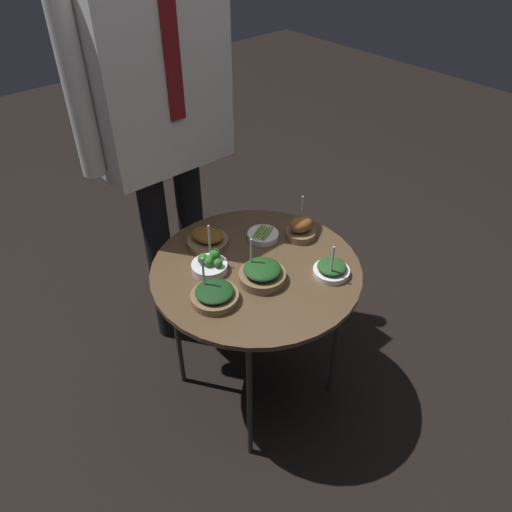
# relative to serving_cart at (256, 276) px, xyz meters

# --- Properties ---
(ground_plane) EXTENTS (8.00, 8.00, 0.00)m
(ground_plane) POSITION_rel_serving_cart_xyz_m (0.00, 0.00, -0.59)
(ground_plane) COLOR black
(serving_cart) EXTENTS (0.71, 0.71, 0.62)m
(serving_cart) POSITION_rel_serving_cart_xyz_m (0.00, 0.00, 0.00)
(serving_cart) COLOR brown
(serving_cart) RESTS_ON ground_plane
(bowl_spinach_center) EXTENTS (0.15, 0.15, 0.15)m
(bowl_spinach_center) POSITION_rel_serving_cart_xyz_m (-0.03, -0.06, 0.07)
(bowl_spinach_center) COLOR brown
(bowl_spinach_center) RESTS_ON serving_cart
(bowl_asparagus_near_rim) EXTENTS (0.11, 0.11, 0.03)m
(bowl_asparagus_near_rim) POSITION_rel_serving_cart_xyz_m (0.13, 0.11, 0.05)
(bowl_asparagus_near_rim) COLOR white
(bowl_asparagus_near_rim) RESTS_ON serving_cart
(bowl_broccoli_front_right) EXTENTS (0.12, 0.12, 0.16)m
(bowl_broccoli_front_right) POSITION_rel_serving_cart_xyz_m (-0.12, 0.09, 0.06)
(bowl_broccoli_front_right) COLOR silver
(bowl_broccoli_front_right) RESTS_ON serving_cart
(bowl_spinach_front_center) EXTENTS (0.12, 0.12, 0.14)m
(bowl_spinach_front_center) POSITION_rel_serving_cart_xyz_m (0.17, -0.19, 0.06)
(bowl_spinach_front_center) COLOR white
(bowl_spinach_front_center) RESTS_ON serving_cart
(bowl_roast_back_left) EXTENTS (0.15, 0.15, 0.06)m
(bowl_roast_back_left) POSITION_rel_serving_cart_xyz_m (-0.04, 0.21, 0.06)
(bowl_roast_back_left) COLOR brown
(bowl_roast_back_left) RESTS_ON serving_cart
(bowl_spinach_far_rim) EXTENTS (0.15, 0.15, 0.15)m
(bowl_spinach_far_rim) POSITION_rel_serving_cart_xyz_m (-0.20, -0.04, 0.06)
(bowl_spinach_far_rim) COLOR brown
(bowl_spinach_far_rim) RESTS_ON serving_cart
(bowl_roast_mid_right) EXTENTS (0.11, 0.11, 0.15)m
(bowl_roast_mid_right) POSITION_rel_serving_cart_xyz_m (0.24, 0.03, 0.07)
(bowl_roast_mid_right) COLOR brown
(bowl_roast_mid_right) RESTS_ON serving_cart
(waiter_figure) EXTENTS (0.62, 0.23, 1.68)m
(waiter_figure) POSITION_rel_serving_cart_xyz_m (-0.01, 0.49, 0.48)
(waiter_figure) COLOR black
(waiter_figure) RESTS_ON ground_plane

